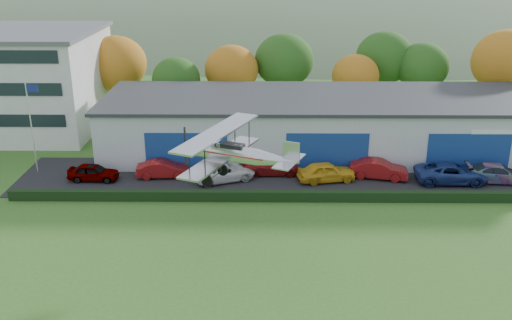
{
  "coord_description": "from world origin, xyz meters",
  "views": [
    {
      "loc": [
        -0.59,
        -23.87,
        18.3
      ],
      "look_at": [
        -0.95,
        11.59,
        5.06
      ],
      "focal_mm": 40.11,
      "sensor_mm": 36.0,
      "label": 1
    }
  ],
  "objects_px": {
    "car_1": "(163,169)",
    "biplane": "(234,152)",
    "hangar": "(321,124)",
    "car_3": "(271,166)",
    "office_block": "(1,80)",
    "car_5": "(379,169)",
    "flagpole": "(32,119)",
    "car_6": "(451,173)",
    "car_0": "(93,172)",
    "car_4": "(326,172)",
    "car_2": "(225,172)",
    "car_7": "(498,173)"
  },
  "relations": [
    {
      "from": "office_block",
      "to": "car_2",
      "type": "height_order",
      "value": "office_block"
    },
    {
      "from": "office_block",
      "to": "car_3",
      "type": "height_order",
      "value": "office_block"
    },
    {
      "from": "office_block",
      "to": "flagpole",
      "type": "height_order",
      "value": "office_block"
    },
    {
      "from": "car_3",
      "to": "car_6",
      "type": "height_order",
      "value": "car_6"
    },
    {
      "from": "car_4",
      "to": "hangar",
      "type": "bearing_deg",
      "value": -12.7
    },
    {
      "from": "flagpole",
      "to": "car_6",
      "type": "bearing_deg",
      "value": -3.34
    },
    {
      "from": "office_block",
      "to": "biplane",
      "type": "distance_m",
      "value": 36.78
    },
    {
      "from": "biplane",
      "to": "car_6",
      "type": "bearing_deg",
      "value": 56.34
    },
    {
      "from": "car_2",
      "to": "car_0",
      "type": "bearing_deg",
      "value": 68.82
    },
    {
      "from": "car_0",
      "to": "biplane",
      "type": "height_order",
      "value": "biplane"
    },
    {
      "from": "car_1",
      "to": "hangar",
      "type": "bearing_deg",
      "value": -67.22
    },
    {
      "from": "car_5",
      "to": "car_7",
      "type": "relative_size",
      "value": 0.92
    },
    {
      "from": "car_7",
      "to": "car_4",
      "type": "bearing_deg",
      "value": 95.38
    },
    {
      "from": "office_block",
      "to": "car_1",
      "type": "height_order",
      "value": "office_block"
    },
    {
      "from": "hangar",
      "to": "office_block",
      "type": "xyz_separation_m",
      "value": [
        -33.0,
        7.02,
        2.56
      ]
    },
    {
      "from": "flagpole",
      "to": "car_5",
      "type": "distance_m",
      "value": 29.44
    },
    {
      "from": "hangar",
      "to": "car_3",
      "type": "height_order",
      "value": "hangar"
    },
    {
      "from": "hangar",
      "to": "office_block",
      "type": "relative_size",
      "value": 1.97
    },
    {
      "from": "hangar",
      "to": "car_6",
      "type": "relative_size",
      "value": 6.91
    },
    {
      "from": "hangar",
      "to": "car_0",
      "type": "bearing_deg",
      "value": -158.05
    },
    {
      "from": "car_6",
      "to": "biplane",
      "type": "bearing_deg",
      "value": 123.21
    },
    {
      "from": "car_6",
      "to": "biplane",
      "type": "height_order",
      "value": "biplane"
    },
    {
      "from": "car_0",
      "to": "car_6",
      "type": "bearing_deg",
      "value": -87.86
    },
    {
      "from": "hangar",
      "to": "car_5",
      "type": "height_order",
      "value": "hangar"
    },
    {
      "from": "hangar",
      "to": "car_0",
      "type": "height_order",
      "value": "hangar"
    },
    {
      "from": "car_0",
      "to": "biplane",
      "type": "relative_size",
      "value": 0.48
    },
    {
      "from": "car_0",
      "to": "biplane",
      "type": "xyz_separation_m",
      "value": [
        12.33,
        -11.31,
        5.87
      ]
    },
    {
      "from": "car_2",
      "to": "car_4",
      "type": "relative_size",
      "value": 1.07
    },
    {
      "from": "car_3",
      "to": "car_4",
      "type": "height_order",
      "value": "car_4"
    },
    {
      "from": "office_block",
      "to": "car_7",
      "type": "bearing_deg",
      "value": -17.61
    },
    {
      "from": "car_4",
      "to": "biplane",
      "type": "height_order",
      "value": "biplane"
    },
    {
      "from": "office_block",
      "to": "car_2",
      "type": "xyz_separation_m",
      "value": [
        24.35,
        -14.78,
        -4.46
      ]
    },
    {
      "from": "car_0",
      "to": "car_4",
      "type": "bearing_deg",
      "value": -87.53
    },
    {
      "from": "car_3",
      "to": "biplane",
      "type": "bearing_deg",
      "value": 168.18
    },
    {
      "from": "car_1",
      "to": "car_5",
      "type": "relative_size",
      "value": 0.92
    },
    {
      "from": "car_1",
      "to": "biplane",
      "type": "distance_m",
      "value": 14.95
    },
    {
      "from": "office_block",
      "to": "car_2",
      "type": "relative_size",
      "value": 4.05
    },
    {
      "from": "office_block",
      "to": "car_3",
      "type": "bearing_deg",
      "value": -25.3
    },
    {
      "from": "car_2",
      "to": "biplane",
      "type": "distance_m",
      "value": 12.93
    },
    {
      "from": "flagpole",
      "to": "car_4",
      "type": "bearing_deg",
      "value": -4.36
    },
    {
      "from": "car_0",
      "to": "car_2",
      "type": "relative_size",
      "value": 0.82
    },
    {
      "from": "car_0",
      "to": "car_6",
      "type": "height_order",
      "value": "car_6"
    },
    {
      "from": "hangar",
      "to": "car_0",
      "type": "relative_size",
      "value": 9.75
    },
    {
      "from": "car_4",
      "to": "biplane",
      "type": "bearing_deg",
      "value": 136.89
    },
    {
      "from": "car_5",
      "to": "car_6",
      "type": "xyz_separation_m",
      "value": [
        5.79,
        -0.85,
        0.02
      ]
    },
    {
      "from": "car_5",
      "to": "car_7",
      "type": "height_order",
      "value": "car_5"
    },
    {
      "from": "flagpole",
      "to": "car_6",
      "type": "relative_size",
      "value": 1.36
    },
    {
      "from": "car_3",
      "to": "car_0",
      "type": "bearing_deg",
      "value": 95.02
    },
    {
      "from": "office_block",
      "to": "flagpole",
      "type": "bearing_deg",
      "value": -58.03
    },
    {
      "from": "hangar",
      "to": "car_3",
      "type": "relative_size",
      "value": 7.98
    }
  ]
}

